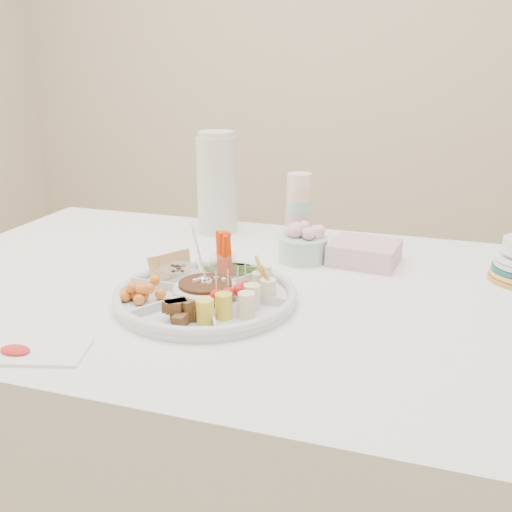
% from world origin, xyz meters
% --- Properties ---
extents(wall_back, '(4.00, 0.02, 2.70)m').
position_xyz_m(wall_back, '(0.00, 2.00, 1.35)').
color(wall_back, beige).
rests_on(wall_back, ground).
extents(dining_table, '(1.52, 1.02, 0.76)m').
position_xyz_m(dining_table, '(0.00, 0.00, 0.38)').
color(dining_table, white).
rests_on(dining_table, floor).
extents(party_tray, '(0.39, 0.39, 0.04)m').
position_xyz_m(party_tray, '(0.01, -0.12, 0.78)').
color(party_tray, silver).
rests_on(party_tray, dining_table).
extents(bean_dip, '(0.12, 0.12, 0.04)m').
position_xyz_m(bean_dip, '(0.01, -0.12, 0.79)').
color(bean_dip, '#5C2D12').
rests_on(bean_dip, party_tray).
extents(tortillas, '(0.10, 0.10, 0.06)m').
position_xyz_m(tortillas, '(0.13, -0.05, 0.80)').
color(tortillas, '#B17734').
rests_on(tortillas, party_tray).
extents(carrot_cucumber, '(0.12, 0.12, 0.11)m').
position_xyz_m(carrot_cucumber, '(0.02, 0.01, 0.82)').
color(carrot_cucumber, '#F33800').
rests_on(carrot_cucumber, party_tray).
extents(pita_raisins, '(0.12, 0.12, 0.06)m').
position_xyz_m(pita_raisins, '(-0.10, -0.05, 0.80)').
color(pita_raisins, '#E6C175').
rests_on(pita_raisins, party_tray).
extents(cherries, '(0.11, 0.11, 0.04)m').
position_xyz_m(cherries, '(-0.10, -0.18, 0.79)').
color(cherries, orange).
rests_on(cherries, party_tray).
extents(granola_chunks, '(0.10, 0.10, 0.04)m').
position_xyz_m(granola_chunks, '(0.01, -0.25, 0.79)').
color(granola_chunks, brown).
rests_on(granola_chunks, party_tray).
extents(banana_tomato, '(0.11, 0.11, 0.09)m').
position_xyz_m(banana_tomato, '(0.12, -0.18, 0.82)').
color(banana_tomato, '#F7DE6E').
rests_on(banana_tomato, party_tray).
extents(cup_stack, '(0.07, 0.07, 0.20)m').
position_xyz_m(cup_stack, '(0.11, 0.33, 0.86)').
color(cup_stack, white).
rests_on(cup_stack, dining_table).
extents(thermos, '(0.14, 0.14, 0.30)m').
position_xyz_m(thermos, '(-0.15, 0.39, 0.91)').
color(thermos, silver).
rests_on(thermos, dining_table).
extents(flower_bowl, '(0.15, 0.15, 0.09)m').
position_xyz_m(flower_bowl, '(0.15, 0.21, 0.80)').
color(flower_bowl, silver).
rests_on(flower_bowl, dining_table).
extents(napkin_stack, '(0.18, 0.16, 0.05)m').
position_xyz_m(napkin_stack, '(0.30, 0.24, 0.79)').
color(napkin_stack, '#DDA7B1').
rests_on(napkin_stack, dining_table).
extents(placemat, '(0.32, 0.18, 0.01)m').
position_xyz_m(placemat, '(-0.24, -0.43, 0.76)').
color(placemat, white).
rests_on(placemat, dining_table).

